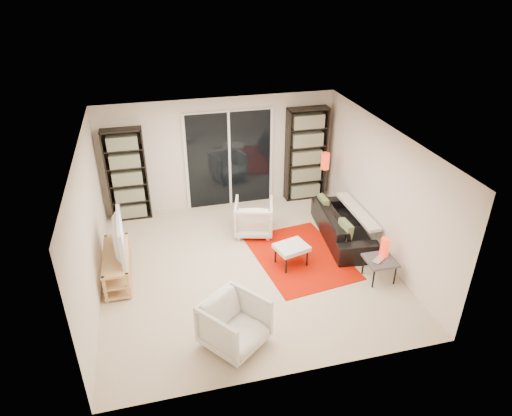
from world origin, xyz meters
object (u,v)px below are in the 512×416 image
object	(u,v)px
armchair_back	(254,217)
floor_lamp	(325,167)
bookshelf_left	(127,175)
armchair_front	(235,324)
ottoman	(292,248)
tv_stand	(117,265)
bookshelf_right	(306,154)
sofa	(343,225)
side_table	(380,262)

from	to	relation	value
armchair_back	floor_lamp	world-z (taller)	floor_lamp
bookshelf_left	armchair_front	world-z (taller)	bookshelf_left
ottoman	floor_lamp	world-z (taller)	floor_lamp
armchair_front	tv_stand	bearing A→B (deg)	91.90
bookshelf_right	ottoman	bearing A→B (deg)	-114.21
ottoman	floor_lamp	distance (m)	2.36
bookshelf_left	armchair_back	bearing A→B (deg)	-27.64
tv_stand	ottoman	xyz separation A→B (m)	(3.00, -0.34, 0.08)
tv_stand	armchair_back	xyz separation A→B (m)	(2.61, 0.89, 0.08)
tv_stand	floor_lamp	xyz separation A→B (m)	(4.31, 1.51, 0.72)
bookshelf_right	floor_lamp	bearing A→B (deg)	-71.36
armchair_back	armchair_front	xyz separation A→B (m)	(-0.99, -2.88, 0.02)
bookshelf_right	armchair_back	bearing A→B (deg)	-140.52
sofa	floor_lamp	size ratio (longest dim) A/B	1.53
armchair_back	floor_lamp	size ratio (longest dim) A/B	0.59
armchair_back	armchair_front	size ratio (longest dim) A/B	0.94
bookshelf_right	bookshelf_left	bearing A→B (deg)	180.00
tv_stand	side_table	size ratio (longest dim) A/B	2.64
bookshelf_left	armchair_front	xyz separation A→B (m)	(1.37, -4.11, -0.61)
ottoman	floor_lamp	xyz separation A→B (m)	(1.31, 1.85, 0.64)
bookshelf_left	side_table	distance (m)	5.23
armchair_front	armchair_back	bearing A→B (deg)	33.76
tv_stand	armchair_front	bearing A→B (deg)	-50.74
sofa	tv_stand	bearing A→B (deg)	99.36
armchair_back	floor_lamp	xyz separation A→B (m)	(1.70, 0.62, 0.63)
armchair_back	side_table	size ratio (longest dim) A/B	1.52
bookshelf_right	side_table	size ratio (longest dim) A/B	4.21
bookshelf_left	armchair_back	world-z (taller)	bookshelf_left
armchair_back	side_table	xyz separation A→B (m)	(1.71, -2.00, 0.01)
bookshelf_left	sofa	bearing A→B (deg)	-24.77
bookshelf_left	armchair_back	xyz separation A→B (m)	(2.35, -1.23, -0.63)
sofa	armchair_front	size ratio (longest dim) A/B	2.46
bookshelf_left	sofa	xyz separation A→B (m)	(4.00, -1.85, -0.69)
bookshelf_right	armchair_front	bearing A→B (deg)	-121.11
floor_lamp	tv_stand	bearing A→B (deg)	-160.73
bookshelf_right	ottoman	size ratio (longest dim) A/B	3.23
side_table	ottoman	bearing A→B (deg)	149.87
bookshelf_left	bookshelf_right	world-z (taller)	bookshelf_right
armchair_back	tv_stand	bearing A→B (deg)	34.33
bookshelf_right	ottoman	distance (m)	2.79
bookshelf_left	sofa	world-z (taller)	bookshelf_left
sofa	side_table	xyz separation A→B (m)	(0.06, -1.38, 0.07)
sofa	side_table	distance (m)	1.39
tv_stand	sofa	bearing A→B (deg)	3.65
bookshelf_right	armchair_back	xyz separation A→B (m)	(-1.50, -1.23, -0.70)
bookshelf_left	floor_lamp	world-z (taller)	bookshelf_left
bookshelf_right	side_table	bearing A→B (deg)	-86.22
tv_stand	side_table	world-z (taller)	tv_stand
bookshelf_right	sofa	size ratio (longest dim) A/B	1.06
sofa	armchair_back	size ratio (longest dim) A/B	2.60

